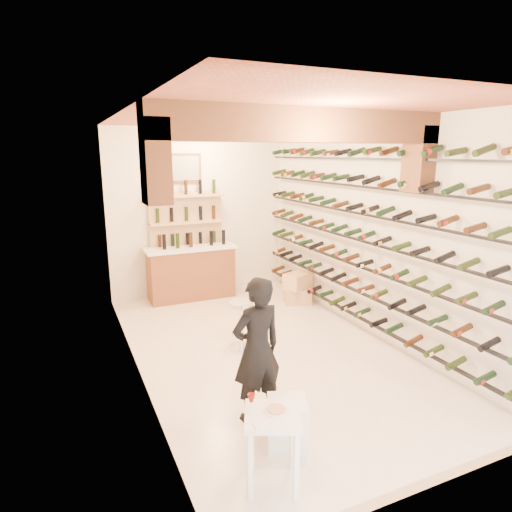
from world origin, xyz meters
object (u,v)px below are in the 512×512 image
Objects in this scene: wine_rack at (358,234)px; person at (257,350)px; white_stool at (287,423)px; chrome_barstool at (241,321)px; crate_lower at (297,296)px; back_counter at (191,271)px; tasting_table at (272,426)px.

person is at bearing -147.47° from wine_rack.
wine_rack reaches higher than white_stool.
chrome_barstool is at bearing -114.98° from person.
wine_rack is 11.80× the size of crate_lower.
person is (-2.32, -1.48, -0.78)m from wine_rack.
crate_lower is (2.19, 3.02, -0.63)m from person.
white_stool is 0.76m from person.
white_stool is at bearing -138.21° from wine_rack.
white_stool is 0.95× the size of crate_lower.
wine_rack reaches higher than back_counter.
tasting_table is (-0.77, -5.05, 0.01)m from back_counter.
tasting_table is 0.62m from white_stool.
tasting_table is 0.52× the size of person.
tasting_table is at bearing 65.13° from person.
white_stool is 0.30× the size of person.
person is at bearing 97.64° from tasting_table.
white_stool is at bearing 72.41° from tasting_table.
white_stool is 4.13m from crate_lower.
tasting_table is at bearing -132.17° from white_stool.
wine_rack is 3.68m from tasting_table.
white_stool is (-0.42, -4.66, -0.30)m from back_counter.
chrome_barstool is (0.02, -2.47, -0.13)m from back_counter.
crate_lower is at bearing 94.88° from wine_rack.
back_counter is at bearing 90.41° from chrome_barstool.
crate_lower is (-0.13, 1.54, -1.40)m from wine_rack.
back_counter reaches higher than white_stool.
wine_rack reaches higher than crate_lower.
back_counter is 5.11m from tasting_table.
wine_rack is 8.27× the size of chrome_barstool.
wine_rack is 12.42× the size of white_stool.
chrome_barstool is at bearing 97.58° from tasting_table.
person reaches higher than back_counter.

